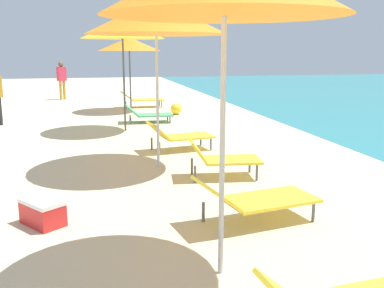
{
  "coord_description": "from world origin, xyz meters",
  "views": [
    {
      "loc": [
        -1.37,
        4.66,
        2.07
      ],
      "look_at": [
        -0.11,
        10.26,
        0.84
      ],
      "focal_mm": 40.73,
      "sensor_mm": 36.0,
      "label": 1
    }
  ],
  "objects": [
    {
      "name": "lounger_fourth_inland",
      "position": [
        0.65,
        11.38,
        0.34
      ],
      "size": [
        1.24,
        0.74,
        0.66
      ],
      "rotation": [
        0.0,
        0.0,
        -0.12
      ],
      "color": "yellow",
      "rests_on": "ground"
    },
    {
      "name": "umbrella_farthest",
      "position": [
        -0.11,
        19.98,
        2.3
      ],
      "size": [
        2.14,
        2.14,
        2.59
      ],
      "color": "#4C4C51",
      "rests_on": "ground"
    },
    {
      "name": "lounger_fourth_shoreside",
      "position": [
        0.35,
        13.54,
        0.33
      ],
      "size": [
        1.45,
        0.85,
        0.63
      ],
      "rotation": [
        0.0,
        0.0,
        0.17
      ],
      "color": "yellow",
      "rests_on": "ground"
    },
    {
      "name": "lounger_third_shoreside",
      "position": [
        0.49,
        9.42,
        0.31
      ],
      "size": [
        1.59,
        0.88,
        0.6
      ],
      "rotation": [
        0.0,
        0.0,
        0.18
      ],
      "color": "yellow",
      "rests_on": "ground"
    },
    {
      "name": "umbrella_fourth",
      "position": [
        -0.28,
        12.3,
        2.64
      ],
      "size": [
        2.44,
        2.44,
        2.99
      ],
      "color": "silver",
      "rests_on": "ground"
    },
    {
      "name": "person_walking_near",
      "position": [
        -2.69,
        24.33,
        0.99
      ],
      "size": [
        0.42,
        0.38,
        1.63
      ],
      "rotation": [
        0.0,
        0.0,
        2.16
      ],
      "color": "orange",
      "rests_on": "ground"
    },
    {
      "name": "umbrella_fifth",
      "position": [
        -0.59,
        16.13,
        2.59
      ],
      "size": [
        2.14,
        2.14,
        2.88
      ],
      "color": "#4C4C51",
      "rests_on": "ground"
    },
    {
      "name": "cooler_box",
      "position": [
        -2.04,
        9.93,
        0.16
      ],
      "size": [
        0.6,
        0.64,
        0.31
      ],
      "color": "red",
      "rests_on": "ground"
    },
    {
      "name": "beach_ball",
      "position": [
        1.27,
        18.79,
        0.18
      ],
      "size": [
        0.37,
        0.37,
        0.37
      ],
      "primitive_type": "sphere",
      "color": "yellow",
      "rests_on": "ground"
    },
    {
      "name": "lounger_farthest_shoreside",
      "position": [
        0.36,
        20.95,
        0.32
      ],
      "size": [
        1.6,
        0.68,
        0.62
      ],
      "rotation": [
        0.0,
        0.0,
        0.02
      ],
      "color": "yellow",
      "rests_on": "ground"
    },
    {
      "name": "lounger_fifth_shoreside",
      "position": [
        0.16,
        17.37,
        0.26
      ],
      "size": [
        1.4,
        0.74,
        0.54
      ],
      "rotation": [
        0.0,
        0.0,
        -0.04
      ],
      "color": "#4CA572",
      "rests_on": "ground"
    }
  ]
}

